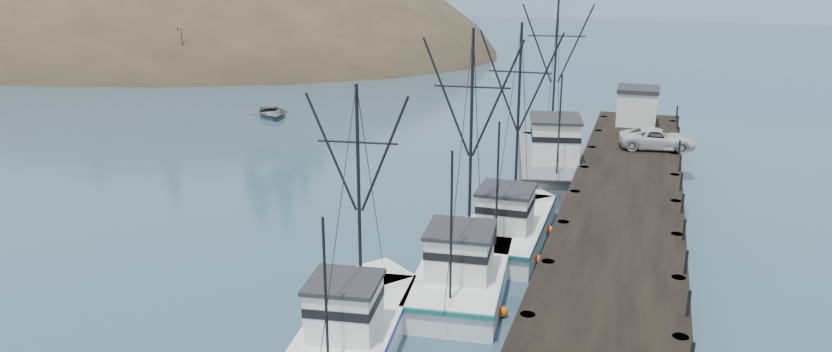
{
  "coord_description": "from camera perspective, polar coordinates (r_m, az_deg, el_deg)",
  "views": [
    {
      "loc": [
        15.0,
        -23.05,
        14.47
      ],
      "look_at": [
        2.81,
        14.45,
        2.5
      ],
      "focal_mm": 32.0,
      "sensor_mm": 36.0,
      "label": 1
    }
  ],
  "objects": [
    {
      "name": "trawler_near",
      "position": [
        33.75,
        3.78,
        -7.01
      ],
      "size": [
        4.8,
        11.68,
        11.72
      ],
      "color": "white",
      "rests_on": "ground"
    },
    {
      "name": "trawler_mid",
      "position": [
        28.99,
        -4.66,
        -11.27
      ],
      "size": [
        4.56,
        10.29,
        10.27
      ],
      "color": "white",
      "rests_on": "ground"
    },
    {
      "name": "pickup_truck",
      "position": [
        51.22,
        18.09,
        2.73
      ],
      "size": [
        5.16,
        2.95,
        1.36
      ],
      "primitive_type": "imported",
      "rotation": [
        0.0,
        0.0,
        1.72
      ],
      "color": "silver",
      "rests_on": "pier"
    },
    {
      "name": "moored_sailboats",
      "position": [
        97.12,
        -14.87,
        7.96
      ],
      "size": [
        4.38,
        20.53,
        6.35
      ],
      "color": "white",
      "rests_on": "ground"
    },
    {
      "name": "motorboat",
      "position": [
        69.23,
        -11.03,
        4.51
      ],
      "size": [
        5.92,
        6.19,
        1.04
      ],
      "primitive_type": "imported",
      "rotation": [
        0.0,
        0.0,
        0.65
      ],
      "color": "#585D62",
      "rests_on": "ground"
    },
    {
      "name": "trawler_far",
      "position": [
        38.98,
        7.27,
        -3.75
      ],
      "size": [
        3.7,
        11.16,
        11.48
      ],
      "color": "white",
      "rests_on": "ground"
    },
    {
      "name": "pier",
      "position": [
        41.1,
        15.71,
        -1.88
      ],
      "size": [
        6.0,
        44.0,
        2.0
      ],
      "color": "black",
      "rests_on": "ground"
    },
    {
      "name": "pier_shed",
      "position": [
        58.12,
        16.66,
        5.22
      ],
      "size": [
        3.0,
        3.2,
        2.8
      ],
      "color": "silver",
      "rests_on": "pier"
    },
    {
      "name": "work_vessel",
      "position": [
        49.7,
        10.38,
        1.15
      ],
      "size": [
        6.47,
        14.22,
        12.05
      ],
      "color": "slate",
      "rests_on": "ground"
    },
    {
      "name": "distant_ridge",
      "position": [
        193.66,
        16.85,
        11.9
      ],
      "size": [
        360.0,
        40.0,
        26.0
      ],
      "primitive_type": "cube",
      "color": "#9EB2C6",
      "rests_on": "ground"
    },
    {
      "name": "distant_ridge_far",
      "position": [
        215.68,
        3.28,
        13.01
      ],
      "size": [
        180.0,
        25.0,
        18.0
      ],
      "primitive_type": "cube",
      "color": "silver",
      "rests_on": "ground"
    },
    {
      "name": "ground",
      "position": [
        31.08,
        -13.55,
        -11.38
      ],
      "size": [
        400.0,
        400.0,
        0.0
      ],
      "primitive_type": "plane",
      "color": "#2A485F",
      "rests_on": "ground"
    },
    {
      "name": "headland",
      "position": [
        137.07,
        -23.47,
        7.53
      ],
      "size": [
        134.8,
        78.0,
        51.0
      ],
      "color": "#382D1E",
      "rests_on": "ground"
    }
  ]
}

